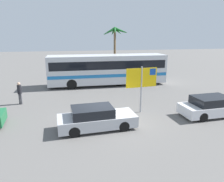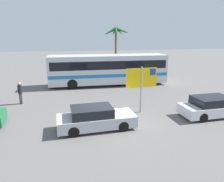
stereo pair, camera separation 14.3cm
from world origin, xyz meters
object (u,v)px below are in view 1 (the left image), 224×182
at_px(ferry_sign, 142,79).
at_px(pedestrian_by_bus, 20,91).
at_px(car_white, 213,106).
at_px(bus_front_coach, 107,68).
at_px(car_silver, 96,118).

height_order(ferry_sign, pedestrian_by_bus, ferry_sign).
distance_m(car_white, pedestrian_by_bus, 14.07).
xyz_separation_m(bus_front_coach, ferry_sign, (0.84, -8.65, 0.54)).
xyz_separation_m(bus_front_coach, car_silver, (-2.59, -10.73, -1.15)).
distance_m(car_white, car_silver, 7.94).
bearing_deg(bus_front_coach, car_white, -62.38).
relative_size(bus_front_coach, ferry_sign, 3.83).
distance_m(ferry_sign, car_silver, 4.36).
bearing_deg(ferry_sign, bus_front_coach, 90.04).
xyz_separation_m(car_white, car_silver, (-7.92, -0.54, -0.00)).
bearing_deg(car_silver, ferry_sign, 27.36).
relative_size(bus_front_coach, car_white, 2.64).
distance_m(car_silver, pedestrian_by_bus, 7.64).
bearing_deg(ferry_sign, pedestrian_by_bus, 152.40).
xyz_separation_m(ferry_sign, car_silver, (-3.43, -2.08, -1.69)).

